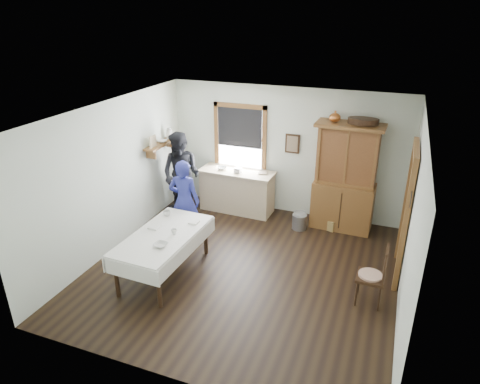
# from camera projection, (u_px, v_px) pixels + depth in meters

# --- Properties ---
(room) EXTENTS (5.01, 5.01, 2.70)m
(room) POSITION_uv_depth(u_px,v_px,m) (244.00, 198.00, 6.79)
(room) COLOR black
(room) RESTS_ON ground
(window) EXTENTS (1.18, 0.07, 1.48)m
(window) POSITION_uv_depth(u_px,v_px,m) (240.00, 135.00, 9.12)
(window) COLOR white
(window) RESTS_ON room
(doorway) EXTENTS (0.09, 1.14, 2.22)m
(doorway) POSITION_uv_depth(u_px,v_px,m) (407.00, 211.00, 6.79)
(doorway) COLOR #463C32
(doorway) RESTS_ON room
(wall_shelf) EXTENTS (0.24, 1.00, 0.44)m
(wall_shelf) POSITION_uv_depth(u_px,v_px,m) (162.00, 142.00, 8.79)
(wall_shelf) COLOR brown
(wall_shelf) RESTS_ON room
(framed_picture) EXTENTS (0.30, 0.04, 0.40)m
(framed_picture) POSITION_uv_depth(u_px,v_px,m) (292.00, 144.00, 8.77)
(framed_picture) COLOR #342112
(framed_picture) RESTS_ON room
(rug_beater) EXTENTS (0.01, 0.27, 0.27)m
(rug_beater) POSITION_uv_depth(u_px,v_px,m) (412.00, 191.00, 6.10)
(rug_beater) COLOR black
(rug_beater) RESTS_ON room
(work_counter) EXTENTS (1.63, 0.66, 0.92)m
(work_counter) POSITION_uv_depth(u_px,v_px,m) (237.00, 191.00, 9.29)
(work_counter) COLOR #C5AF89
(work_counter) RESTS_ON room
(china_hutch) EXTENTS (1.29, 0.64, 2.16)m
(china_hutch) POSITION_uv_depth(u_px,v_px,m) (345.00, 178.00, 8.31)
(china_hutch) COLOR brown
(china_hutch) RESTS_ON room
(dining_table) EXTENTS (1.05, 1.89, 0.74)m
(dining_table) POSITION_uv_depth(u_px,v_px,m) (164.00, 254.00, 7.09)
(dining_table) COLOR white
(dining_table) RESTS_ON room
(spindle_chair) EXTENTS (0.46, 0.46, 0.97)m
(spindle_chair) POSITION_uv_depth(u_px,v_px,m) (371.00, 275.00, 6.35)
(spindle_chair) COLOR #342112
(spindle_chair) RESTS_ON room
(pail) EXTENTS (0.37, 0.37, 0.31)m
(pail) POSITION_uv_depth(u_px,v_px,m) (299.00, 222.00, 8.62)
(pail) COLOR #9EA0A7
(pail) RESTS_ON room
(wicker_basket) EXTENTS (0.43, 0.37, 0.22)m
(wicker_basket) POSITION_uv_depth(u_px,v_px,m) (328.00, 223.00, 8.67)
(wicker_basket) COLOR tan
(wicker_basket) RESTS_ON room
(woman_blue) EXTENTS (0.59, 0.43, 1.49)m
(woman_blue) POSITION_uv_depth(u_px,v_px,m) (185.00, 204.00, 7.99)
(woman_blue) COLOR navy
(woman_blue) RESTS_ON room
(figure_dark) EXTENTS (0.86, 0.69, 1.67)m
(figure_dark) POSITION_uv_depth(u_px,v_px,m) (182.00, 177.00, 8.99)
(figure_dark) COLOR black
(figure_dark) RESTS_ON room
(table_cup_a) EXTENTS (0.14, 0.14, 0.10)m
(table_cup_a) POSITION_uv_depth(u_px,v_px,m) (167.00, 213.00, 7.54)
(table_cup_a) COLOR silver
(table_cup_a) RESTS_ON dining_table
(table_cup_b) EXTENTS (0.12, 0.12, 0.09)m
(table_cup_b) POSITION_uv_depth(u_px,v_px,m) (174.00, 232.00, 6.93)
(table_cup_b) COLOR silver
(table_cup_b) RESTS_ON dining_table
(table_bowl) EXTENTS (0.25, 0.25, 0.06)m
(table_bowl) POSITION_uv_depth(u_px,v_px,m) (161.00, 245.00, 6.58)
(table_bowl) COLOR silver
(table_bowl) RESTS_ON dining_table
(counter_book) EXTENTS (0.19, 0.23, 0.02)m
(counter_book) POSITION_uv_depth(u_px,v_px,m) (258.00, 172.00, 9.01)
(counter_book) COLOR #7F6C54
(counter_book) RESTS_ON work_counter
(counter_bowl) EXTENTS (0.25, 0.25, 0.06)m
(counter_bowl) POSITION_uv_depth(u_px,v_px,m) (222.00, 168.00, 9.16)
(counter_bowl) COLOR silver
(counter_bowl) RESTS_ON work_counter
(shelf_bowl) EXTENTS (0.22, 0.22, 0.05)m
(shelf_bowl) POSITION_uv_depth(u_px,v_px,m) (162.00, 141.00, 8.79)
(shelf_bowl) COLOR silver
(shelf_bowl) RESTS_ON wall_shelf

